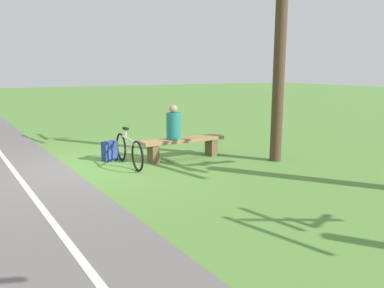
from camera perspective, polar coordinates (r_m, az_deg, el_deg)
ground_plane at (r=8.43m, az=-16.24°, el=-3.60°), size 80.00×80.00×0.00m
paved_path at (r=4.58m, az=-16.52°, el=-16.33°), size 5.77×36.02×0.02m
path_centre_line at (r=4.57m, az=-16.53°, el=-16.22°), size 3.39×31.84×0.00m
bench at (r=8.92m, az=-1.32°, el=-0.03°), size 2.07×0.42×0.50m
person_seated at (r=8.72m, az=-2.80°, el=2.96°), size 0.34×0.34×0.80m
bicycle at (r=8.39m, az=-9.53°, el=-0.93°), size 0.08×1.73×0.83m
backpack at (r=8.97m, az=-12.30°, el=-1.07°), size 0.38×0.31×0.45m
tree_by_path at (r=8.79m, az=12.94°, el=11.97°), size 0.93×0.94×4.85m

